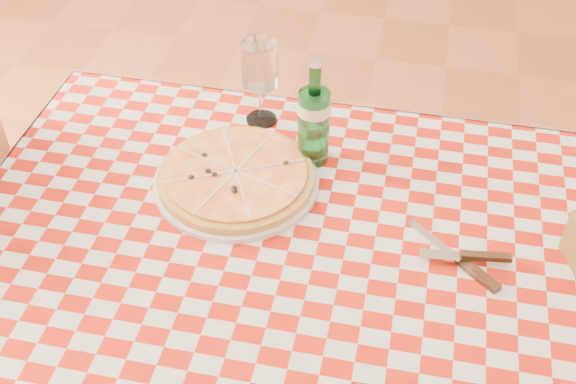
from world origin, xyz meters
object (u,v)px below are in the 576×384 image
water_bottle (314,112)px  pizza_plate (236,176)px  dining_table (292,272)px  wine_glass (260,83)px

water_bottle → pizza_plate: bearing=-141.2°
dining_table → pizza_plate: pizza_plate is taller
dining_table → pizza_plate: size_ratio=3.53×
pizza_plate → wine_glass: size_ratio=1.69×
pizza_plate → wine_glass: bearing=90.1°
dining_table → wine_glass: wine_glass is taller
dining_table → water_bottle: bearing=90.8°
dining_table → pizza_plate: (-0.14, 0.13, 0.12)m
pizza_plate → dining_table: bearing=-41.5°
pizza_plate → wine_glass: 0.24m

